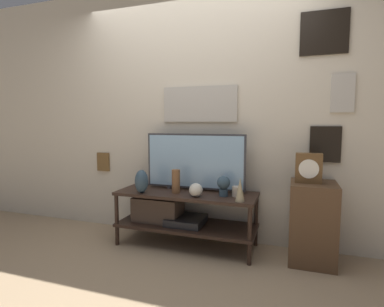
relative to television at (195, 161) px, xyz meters
The scene contains 12 objects.
ground_plane 0.94m from the television, 97.63° to the right, with size 12.00×12.00×0.00m, color #997F60.
wall_back 0.54m from the television, 102.87° to the left, with size 6.40×0.08×2.70m.
media_console 0.54m from the television, 147.35° to the right, with size 1.39×0.50×0.55m.
television is the anchor object (origin of this frame).
vase_tall_ceramic 0.29m from the television, 129.00° to the right, with size 0.08×0.08×0.23m.
vase_round_glass 0.36m from the television, 69.63° to the right, with size 0.13×0.13×0.13m.
vase_slim_bronze 0.62m from the television, 29.31° to the right, with size 0.08×0.08×0.21m.
vase_urn_stoneware 0.57m from the television, 148.77° to the right, with size 0.13×0.14×0.23m.
candle_jar 0.53m from the television, 15.09° to the right, with size 0.09×0.09×0.10m.
decorative_bust 0.41m from the television, 24.37° to the right, with size 0.12×0.12×0.19m.
side_table 1.23m from the television, ahead, with size 0.39×0.43×0.71m.
mantel_clock 1.08m from the television, ahead, with size 0.22×0.11×0.26m.
Camera 1 is at (1.00, -2.45, 1.23)m, focal length 28.00 mm.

